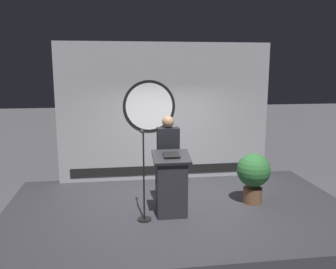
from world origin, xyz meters
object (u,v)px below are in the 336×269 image
podium (171,185)px  microphone_stand (144,189)px  speaker_person (168,160)px  potted_plant (253,173)px

podium → microphone_stand: microphone_stand is taller
speaker_person → podium: bearing=-91.5°
podium → potted_plant: (1.64, 0.36, 0.03)m
speaker_person → potted_plant: (1.62, -0.12, -0.29)m
podium → microphone_stand: bearing=-168.0°
microphone_stand → potted_plant: size_ratio=1.59×
podium → speaker_person: speaker_person is taller
podium → microphone_stand: 0.50m
podium → speaker_person: bearing=88.5°
microphone_stand → potted_plant: 2.18m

